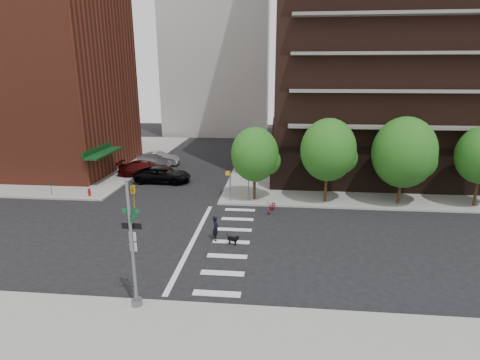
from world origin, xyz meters
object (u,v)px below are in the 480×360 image
Objects in this scene: fire_hydrant at (89,192)px; parked_car_silver at (159,159)px; dog_walker at (216,228)px; parked_car_black at (163,175)px; parked_car_maroon at (146,169)px; scooter at (272,207)px; traffic_signal at (134,255)px.

parked_car_silver is at bearing 79.74° from fire_hydrant.
parked_car_black is at bearing 18.61° from dog_walker.
parked_car_silver reaches higher than fire_hydrant.
parked_car_maroon is at bearing -178.18° from parked_car_silver.
scooter reaches higher than fire_hydrant.
traffic_signal reaches higher than parked_car_black.
fire_hydrant is at bearing 138.93° from parked_car_black.
fire_hydrant is at bearing 168.09° from parked_car_silver.
parked_car_black is at bearing 162.07° from scooter.
scooter is at bearing -122.76° from parked_car_black.
parked_car_silver is 22.74m from dog_walker.
fire_hydrant is 14.62m from dog_walker.
fire_hydrant is (-10.03, 15.29, -2.15)m from traffic_signal.
parked_car_black is 3.16× the size of scooter.
parked_car_black is 3.31× the size of dog_walker.
parked_car_silver is 2.77× the size of scooter.
traffic_signal is 1.23× the size of parked_car_silver.
traffic_signal is at bearing -166.22° from parked_car_silver.
dog_walker is (9.85, -15.07, 0.00)m from parked_car_maroon.
traffic_signal is 3.40× the size of scooter.
parked_car_maroon is 5.27m from parked_car_silver.
parked_car_maroon is at bearing 161.01° from scooter.
scooter is (6.01, 13.25, -2.24)m from traffic_signal.
parked_car_silver is (-0.32, 5.26, -0.04)m from parked_car_maroon.
parked_car_silver is 20.16m from scooter.
dog_walker is at bearing -151.50° from parked_car_maroon.
parked_car_black reaches higher than scooter.
fire_hydrant is 7.41m from parked_car_black.
parked_car_silver reaches higher than parked_car_black.
parked_car_maroon is 3.45× the size of dog_walker.
dog_walker is at bearing 72.35° from traffic_signal.
scooter is (13.74, -14.75, -0.34)m from parked_car_silver.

